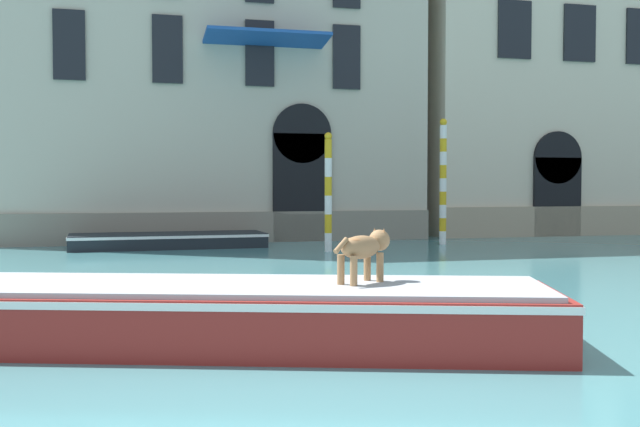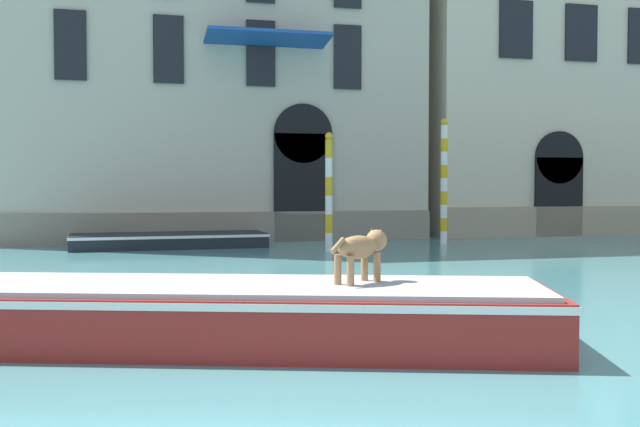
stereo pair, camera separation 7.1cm
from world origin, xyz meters
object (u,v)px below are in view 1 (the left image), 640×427
at_px(boat_foreground, 189,312).
at_px(mooring_pole_1, 328,192).
at_px(boat_moored_near_palazzo, 168,240).
at_px(mooring_pole_0, 443,181).
at_px(dog_on_deck, 364,248).

bearing_deg(boat_foreground, mooring_pole_1, 85.29).
distance_m(boat_moored_near_palazzo, mooring_pole_0, 8.50).
relative_size(dog_on_deck, mooring_pole_1, 0.25).
bearing_deg(mooring_pole_0, dog_on_deck, -117.32).
relative_size(boat_foreground, boat_moored_near_palazzo, 1.50).
distance_m(boat_moored_near_palazzo, mooring_pole_1, 5.05).
distance_m(dog_on_deck, boat_moored_near_palazzo, 14.21).
height_order(dog_on_deck, boat_moored_near_palazzo, dog_on_deck).
height_order(dog_on_deck, mooring_pole_0, mooring_pole_0).
bearing_deg(mooring_pole_0, mooring_pole_1, -159.45).
distance_m(dog_on_deck, mooring_pole_0, 14.89).
bearing_deg(dog_on_deck, mooring_pole_0, 29.34).
xyz_separation_m(dog_on_deck, mooring_pole_0, (6.82, 13.21, 0.84)).
bearing_deg(boat_foreground, dog_on_deck, 4.33).
bearing_deg(mooring_pole_1, mooring_pole_0, 20.55).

